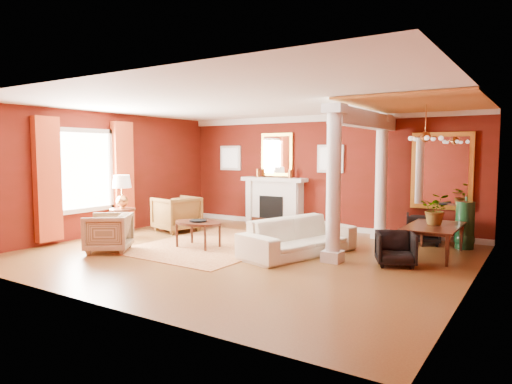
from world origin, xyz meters
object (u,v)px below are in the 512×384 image
Objects in this scene: armchair_leopard at (176,212)px; coffee_table at (198,224)px; dining_table at (435,232)px; sofa at (299,231)px; armchair_stripe at (108,231)px; side_table at (122,196)px.

armchair_leopard is 2.10m from coffee_table.
dining_table is (4.27, 1.83, -0.03)m from coffee_table.
armchair_leopard is (-3.76, 0.68, 0.02)m from sofa.
sofa reaches higher than armchair_stripe.
sofa is 2.86× the size of armchair_stripe.
dining_table is at bearing 110.42° from armchair_leopard.
armchair_stripe is 6.31m from dining_table.
armchair_leopard reaches higher than coffee_table.
armchair_leopard is 1.48m from side_table.
armchair_stripe is (0.48, -2.48, -0.07)m from armchair_leopard.
armchair_leopard reaches higher than dining_table.
dining_table is (2.22, 1.30, -0.01)m from sofa.
sofa is 3.74m from armchair_stripe.
sofa is at bearing 83.14° from armchair_stripe.
coffee_table is at bearing 69.28° from armchair_leopard.
dining_table reaches higher than armchair_stripe.
coffee_table is (1.71, -1.21, 0.01)m from armchair_leopard.
armchair_stripe is at bearing 119.33° from dining_table.
armchair_leopard is at bearing 144.83° from coffee_table.
coffee_table is at bearing 100.33° from armchair_stripe.
armchair_stripe is 0.50× the size of dining_table.
coffee_table is at bearing 113.11° from dining_table.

